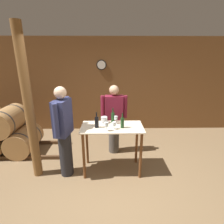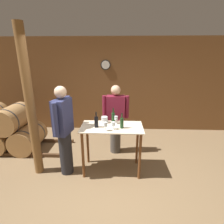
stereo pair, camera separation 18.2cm
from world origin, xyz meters
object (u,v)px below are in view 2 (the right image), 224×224
(wine_glass_near_center, at_px, (113,124))
(person_host, at_px, (116,118))
(wooden_post, at_px, (30,106))
(wine_bottle_left, at_px, (113,117))
(wine_glass_near_right, at_px, (116,118))
(wine_glass_near_left, at_px, (105,124))
(wine_bottle_far_left, at_px, (96,122))
(ice_bucket, at_px, (104,120))
(wine_bottle_center, at_px, (122,122))
(person_visitor_with_scarf, at_px, (64,130))

(wine_glass_near_center, height_order, person_host, person_host)
(wooden_post, relative_size, wine_bottle_left, 9.37)
(wine_glass_near_right, bearing_deg, wine_glass_near_left, -116.79)
(wine_glass_near_left, height_order, wine_glass_near_right, wine_glass_near_left)
(wine_bottle_far_left, height_order, wine_glass_near_center, wine_bottle_far_left)
(wooden_post, bearing_deg, wine_glass_near_center, -0.36)
(wine_bottle_far_left, bearing_deg, ice_bucket, 61.56)
(wine_bottle_left, bearing_deg, wine_glass_near_left, -105.80)
(wine_glass_near_center, relative_size, person_host, 0.09)
(wine_bottle_center, relative_size, wine_glass_near_center, 2.07)
(wooden_post, relative_size, wine_glass_near_center, 19.46)
(wine_bottle_center, bearing_deg, wine_glass_near_right, 117.51)
(wine_bottle_left, relative_size, wine_glass_near_left, 1.81)
(wine_glass_near_center, bearing_deg, wine_bottle_far_left, 165.31)
(wooden_post, relative_size, person_host, 1.70)
(wine_glass_near_center, bearing_deg, person_host, 88.52)
(wine_glass_near_center, bearing_deg, person_visitor_with_scarf, 179.02)
(wine_bottle_far_left, relative_size, ice_bucket, 2.30)
(wine_bottle_left, bearing_deg, ice_bucket, -169.76)
(ice_bucket, bearing_deg, wine_glass_near_right, -11.41)
(wine_glass_near_center, bearing_deg, wine_bottle_center, 22.09)
(wine_bottle_center, distance_m, wine_glass_near_right, 0.24)
(person_host, bearing_deg, person_visitor_with_scarf, -138.32)
(person_host, bearing_deg, wine_bottle_center, -80.51)
(wine_bottle_center, bearing_deg, ice_bucket, 142.63)
(wine_bottle_center, relative_size, ice_bucket, 2.25)
(wooden_post, bearing_deg, wine_bottle_center, 1.86)
(wine_glass_near_right, bearing_deg, wine_bottle_far_left, -151.69)
(wine_glass_near_center, bearing_deg, wooden_post, 179.64)
(wine_glass_near_left, distance_m, person_visitor_with_scarf, 0.79)
(wooden_post, xyz_separation_m, wine_glass_near_left, (1.33, -0.08, -0.30))
(wine_bottle_far_left, distance_m, ice_bucket, 0.27)
(wine_glass_near_left, distance_m, wine_glass_near_center, 0.15)
(wine_bottle_left, height_order, wine_glass_near_left, wine_bottle_left)
(person_visitor_with_scarf, bearing_deg, wine_bottle_far_left, 6.41)
(wine_bottle_left, xyz_separation_m, wine_bottle_center, (0.17, -0.29, 0.00))
(wine_bottle_far_left, relative_size, person_host, 0.18)
(wine_bottle_far_left, xyz_separation_m, person_host, (0.33, 0.76, -0.21))
(ice_bucket, bearing_deg, wine_bottle_center, -37.37)
(person_host, xyz_separation_m, person_visitor_with_scarf, (-0.93, -0.82, 0.07))
(wine_bottle_center, bearing_deg, person_visitor_with_scarf, -177.50)
(wine_bottle_far_left, distance_m, person_visitor_with_scarf, 0.61)
(wooden_post, distance_m, wine_glass_near_left, 1.36)
(wine_glass_near_center, xyz_separation_m, ice_bucket, (-0.18, 0.32, -0.04))
(wine_bottle_far_left, relative_size, wine_glass_near_center, 2.11)
(wine_bottle_center, relative_size, person_visitor_with_scarf, 0.17)
(wine_bottle_far_left, bearing_deg, wine_glass_near_right, 28.31)
(wine_glass_near_center, relative_size, ice_bucket, 1.09)
(person_visitor_with_scarf, bearing_deg, wine_bottle_center, 2.50)
(wine_bottle_left, bearing_deg, wooden_post, -166.79)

